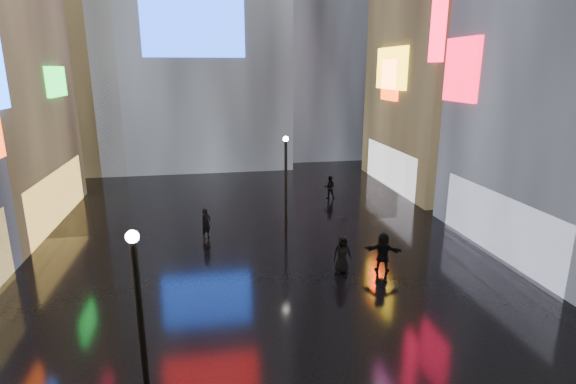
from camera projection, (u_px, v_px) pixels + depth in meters
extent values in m
plane|color=black|center=(260.00, 246.00, 22.65)|extent=(140.00, 140.00, 0.00)
cube|color=#FFC659|center=(57.00, 196.00, 26.03)|extent=(0.20, 10.00, 3.00)
cube|color=#18DE36|center=(56.00, 82.00, 26.09)|extent=(0.25, 3.00, 1.71)
cube|color=white|center=(499.00, 224.00, 21.33)|extent=(0.20, 9.00, 3.00)
cube|color=#F60C2B|center=(462.00, 70.00, 23.32)|extent=(0.25, 2.99, 3.26)
cube|color=white|center=(390.00, 167.00, 33.66)|extent=(0.20, 9.00, 3.00)
cube|color=yellow|center=(391.00, 68.00, 32.02)|extent=(0.25, 4.92, 2.91)
cube|color=#F63E0C|center=(390.00, 80.00, 32.34)|extent=(0.25, 2.63, 2.87)
cube|color=#194CFF|center=(193.00, 24.00, 34.97)|extent=(8.00, 0.20, 5.00)
cube|color=black|center=(60.00, 15.00, 37.64)|extent=(10.00, 10.00, 26.00)
cylinder|color=black|center=(142.00, 337.00, 10.63)|extent=(0.16, 0.16, 5.00)
sphere|color=white|center=(132.00, 237.00, 9.95)|extent=(0.30, 0.30, 0.30)
cylinder|color=black|center=(286.00, 185.00, 24.43)|extent=(0.16, 0.16, 5.00)
sphere|color=white|center=(286.00, 139.00, 23.75)|extent=(0.30, 0.30, 0.30)
imported|color=black|center=(342.00, 254.00, 19.54)|extent=(0.84, 0.56, 1.69)
imported|color=black|center=(383.00, 252.00, 19.63)|extent=(1.73, 1.12, 1.78)
imported|color=black|center=(206.00, 224.00, 23.50)|extent=(0.70, 0.68, 1.62)
imported|color=black|center=(330.00, 187.00, 30.79)|extent=(0.87, 0.74, 1.56)
imported|color=black|center=(343.00, 227.00, 19.21)|extent=(1.20, 1.21, 0.85)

